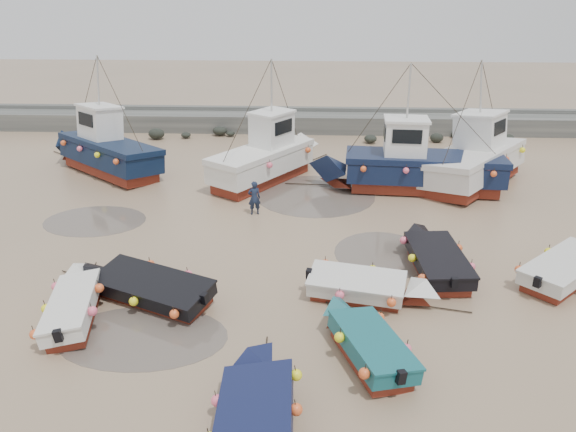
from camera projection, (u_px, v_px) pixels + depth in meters
The scene contains 18 objects.
ground at pixel (272, 286), 19.52m from camera, with size 120.00×120.00×0.00m, color #9B7F62.
seawall at pixel (295, 122), 39.54m from camera, with size 60.00×4.92×1.50m.
puddle_a at pixel (142, 337), 16.76m from camera, with size 5.15×5.15×0.01m, color #5A5047.
puddle_b at pixel (383, 254), 21.85m from camera, with size 3.78×3.78×0.01m, color #5A5047.
puddle_c at pixel (95, 221), 24.87m from camera, with size 4.50×4.50×0.01m, color #5A5047.
puddle_d at pixel (315, 195), 27.87m from camera, with size 5.95×5.95×0.01m, color #5A5047.
dinghy_0 at pixel (76, 300), 17.63m from camera, with size 2.20×5.75×1.43m.
dinghy_1 at pixel (259, 416), 12.95m from camera, with size 2.29×6.28×1.43m.
dinghy_2 at pixel (365, 339), 15.72m from camera, with size 2.66×5.21×1.43m.
dinghy_3 at pixel (571, 264), 19.90m from camera, with size 5.20×4.97×1.43m.
dinghy_4 at pixel (145, 284), 18.62m from camera, with size 6.14×3.49×1.43m.
dinghy_5 at pixel (368, 285), 18.52m from camera, with size 5.35×2.46×1.43m.
dinghy_6 at pixel (436, 255), 20.52m from camera, with size 2.33×6.18×1.43m.
cabin_boat_0 at pixel (102, 148), 30.76m from camera, with size 8.40×7.15×6.22m.
cabin_boat_1 at pixel (269, 155), 29.54m from camera, with size 6.24×8.52×6.22m.
cabin_boat_2 at pixel (412, 165), 28.11m from camera, with size 11.02×3.69×6.22m.
cabin_boat_3 at pixel (479, 158), 29.09m from camera, with size 7.52×8.95×6.22m.
person at pixel (255, 214), 25.60m from camera, with size 0.58×0.38×1.58m, color #172137.
Camera 1 is at (1.34, -17.02, 9.81)m, focal length 35.00 mm.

